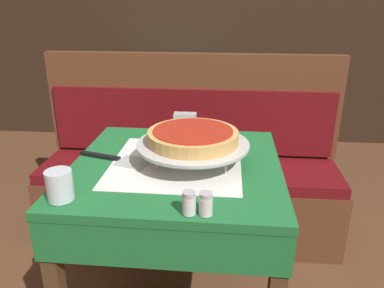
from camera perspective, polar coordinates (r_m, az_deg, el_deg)
name	(u,v)px	position (r m, az deg, el deg)	size (l,w,h in m)	color
dining_table_front	(177,189)	(1.43, -2.34, -6.81)	(0.76, 0.76, 0.76)	#1E6B33
dining_table_rear	(164,88)	(3.14, -4.32, 8.49)	(0.78, 0.78, 0.76)	#1E6B33
booth_bench	(189,183)	(2.21, -0.42, -5.97)	(1.70, 0.45, 1.04)	brown
back_wall_panel	(210,13)	(3.61, 2.83, 19.25)	(6.00, 0.04, 2.40)	black
pizza_pan_stand	(193,146)	(1.35, 0.12, -0.26)	(0.41, 0.41, 0.08)	#ADADB2
deep_dish_pizza	(193,137)	(1.33, 0.12, 1.10)	(0.33, 0.33, 0.05)	tan
pizza_server	(117,159)	(1.43, -11.29, -2.28)	(0.29, 0.14, 0.01)	#BCBCC1
water_glass_near	(60,185)	(1.19, -19.53, -5.95)	(0.08, 0.08, 0.09)	silver
salt_shaker	(189,203)	(1.06, -0.47, -8.98)	(0.04, 0.04, 0.07)	silver
pepper_shaker	(206,204)	(1.05, 2.12, -9.11)	(0.04, 0.04, 0.07)	silver
napkin_holder	(185,123)	(1.68, -1.05, 3.24)	(0.10, 0.05, 0.09)	#B2B2B7
condiment_caddy	(174,69)	(3.13, -2.81, 11.36)	(0.14, 0.14, 0.15)	black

